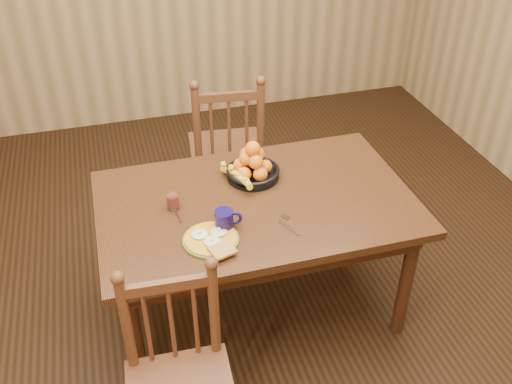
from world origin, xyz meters
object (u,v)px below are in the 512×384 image
object	(u,v)px
breakfast_plate	(211,240)
coffee_mug	(225,220)
fruit_bowl	(252,167)
dining_table	(256,213)
chair_far	(227,149)
chair_near	(179,383)

from	to	relation	value
breakfast_plate	coffee_mug	world-z (taller)	coffee_mug
fruit_bowl	breakfast_plate	bearing A→B (deg)	-124.72
dining_table	chair_far	bearing A→B (deg)	86.08
coffee_mug	chair_far	bearing A→B (deg)	76.37
coffee_mug	fruit_bowl	world-z (taller)	fruit_bowl
coffee_mug	fruit_bowl	xyz separation A→B (m)	(0.24, 0.39, 0.02)
chair_far	coffee_mug	distance (m)	1.17
chair_near	coffee_mug	distance (m)	0.76
dining_table	fruit_bowl	size ratio (longest dim) A/B	4.94
chair_near	coffee_mug	xyz separation A→B (m)	(0.34, 0.59, 0.33)
breakfast_plate	coffee_mug	bearing A→B (deg)	43.07
chair_near	fruit_bowl	distance (m)	1.19
chair_far	fruit_bowl	distance (m)	0.77
coffee_mug	dining_table	bearing A→B (deg)	41.49
chair_far	coffee_mug	xyz separation A→B (m)	(-0.27, -1.10, 0.29)
dining_table	chair_near	xyz separation A→B (m)	(-0.55, -0.77, -0.20)
dining_table	chair_near	bearing A→B (deg)	-125.36
coffee_mug	chair_near	bearing A→B (deg)	-120.18
chair_far	breakfast_plate	xyz separation A→B (m)	(-0.35, -1.18, 0.25)
breakfast_plate	coffee_mug	size ratio (longest dim) A/B	2.24
chair_near	breakfast_plate	size ratio (longest dim) A/B	3.21
dining_table	chair_near	size ratio (longest dim) A/B	1.67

